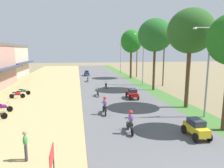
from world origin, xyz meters
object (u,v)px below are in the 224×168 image
(car_hatchback_yellow, at_px, (196,128))
(motorbike_ahead_fourth, at_px, (106,85))
(streetlamp_far, at_px, (121,56))
(utility_pole_near, at_px, (137,54))
(streetlamp_mid, at_px, (143,55))
(motorbike_ahead_fifth, at_px, (88,79))
(median_tree_third, at_px, (155,35))
(car_sedan_blue, at_px, (87,73))
(median_tree_fourth, at_px, (131,42))
(streetlamp_near, at_px, (208,66))
(pedestrian_on_shoulder, at_px, (25,144))
(motorbike_ahead_second, at_px, (105,106))
(motorbike_ahead_third, at_px, (98,92))
(parked_motorbike_fifth, at_px, (3,107))
(utility_pole_far, at_px, (164,55))
(motorbike_foreground_rider, at_px, (130,122))
(car_sedan_red, at_px, (132,93))
(street_signboard, at_px, (52,158))
(median_tree_second, at_px, (191,32))
(parked_motorbike_seventh, at_px, (23,91))
(parked_motorbike_sixth, at_px, (17,94))

(car_hatchback_yellow, xyz_separation_m, motorbike_ahead_fourth, (-3.38, 18.29, -0.17))
(streetlamp_far, height_order, utility_pole_near, utility_pole_near)
(streetlamp_mid, relative_size, motorbike_ahead_fifth, 4.72)
(median_tree_third, xyz_separation_m, motorbike_ahead_fourth, (-6.60, 2.45, -7.22))
(car_sedan_blue, bearing_deg, streetlamp_far, 24.93)
(median_tree_fourth, distance_m, streetlamp_near, 24.85)
(streetlamp_near, bearing_deg, motorbike_ahead_fifth, 112.32)
(pedestrian_on_shoulder, distance_m, car_hatchback_yellow, 10.38)
(pedestrian_on_shoulder, bearing_deg, motorbike_ahead_second, 53.80)
(car_hatchback_yellow, distance_m, motorbike_ahead_third, 14.20)
(parked_motorbike_fifth, relative_size, streetlamp_near, 0.24)
(utility_pole_far, distance_m, motorbike_foreground_rider, 20.67)
(streetlamp_near, xyz_separation_m, motorbike_ahead_second, (-8.38, 2.19, -3.60))
(utility_pole_far, bearing_deg, motorbike_ahead_fourth, -175.95)
(car_sedan_red, bearing_deg, motorbike_ahead_third, 152.24)
(street_signboard, xyz_separation_m, car_sedan_red, (7.53, 14.18, -0.37))
(median_tree_second, bearing_deg, car_sedan_blue, 107.69)
(streetlamp_mid, bearing_deg, car_sedan_red, -115.15)
(parked_motorbike_fifth, bearing_deg, median_tree_fourth, 48.90)
(median_tree_fourth, height_order, car_hatchback_yellow, median_tree_fourth)
(parked_motorbike_fifth, xyz_separation_m, parked_motorbike_seventh, (-0.02, 7.39, 0.00))
(streetlamp_near, relative_size, motorbike_ahead_second, 4.23)
(car_sedan_red, bearing_deg, motorbike_foreground_rider, -106.22)
(street_signboard, distance_m, motorbike_ahead_second, 9.52)
(streetlamp_near, height_order, motorbike_ahead_third, streetlamp_near)
(median_tree_third, xyz_separation_m, motorbike_ahead_fifth, (-8.98, 9.47, -7.22))
(car_hatchback_yellow, bearing_deg, motorbike_ahead_second, 131.89)
(parked_motorbike_seventh, relative_size, median_tree_fourth, 0.18)
(utility_pole_near, bearing_deg, street_signboard, -112.47)
(median_tree_third, relative_size, car_sedan_red, 4.45)
(motorbike_foreground_rider, bearing_deg, median_tree_third, 63.13)
(motorbike_ahead_second, bearing_deg, median_tree_second, 5.91)
(median_tree_fourth, height_order, motorbike_ahead_third, median_tree_fourth)
(parked_motorbike_seventh, relative_size, utility_pole_far, 0.19)
(utility_pole_far, relative_size, motorbike_ahead_fifth, 5.40)
(median_tree_third, bearing_deg, parked_motorbike_sixth, -173.19)
(parked_motorbike_fifth, height_order, parked_motorbike_sixth, same)
(parked_motorbike_sixth, height_order, utility_pole_near, utility_pole_near)
(utility_pole_near, height_order, car_hatchback_yellow, utility_pole_near)
(utility_pole_far, relative_size, motorbike_ahead_fourth, 5.40)
(pedestrian_on_shoulder, xyz_separation_m, median_tree_third, (13.54, 16.89, 6.83))
(parked_motorbike_sixth, xyz_separation_m, median_tree_third, (17.96, 2.15, 7.24))
(parked_motorbike_sixth, distance_m, motorbike_ahead_third, 9.62)
(median_tree_third, bearing_deg, motorbike_ahead_third, -162.73)
(pedestrian_on_shoulder, relative_size, streetlamp_far, 0.22)
(utility_pole_near, height_order, car_sedan_blue, utility_pole_near)
(parked_motorbike_sixth, distance_m, motorbike_ahead_second, 12.30)
(parked_motorbike_sixth, height_order, parked_motorbike_seventh, same)
(parked_motorbike_seventh, bearing_deg, streetlamp_mid, 15.85)
(median_tree_fourth, xyz_separation_m, motorbike_foreground_rider, (-7.26, -26.90, -6.61))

